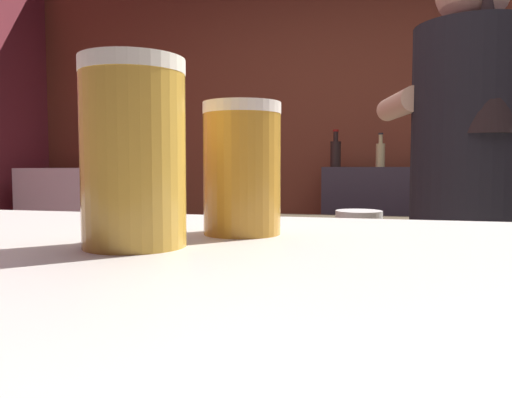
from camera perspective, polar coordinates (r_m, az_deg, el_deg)
wall_back at (r=3.61m, az=12.98°, el=7.18°), size 5.20×0.10×2.70m
prep_counter at (r=2.21m, az=21.80°, el=-14.47°), size 2.10×0.60×0.90m
back_shelf at (r=3.38m, az=14.80°, el=-6.03°), size 0.83×0.36×1.13m
mini_fridge at (r=3.80m, az=-19.46°, el=-5.08°), size 0.67×0.58×1.12m
bartender at (r=1.65m, az=23.17°, el=-0.23°), size 0.48×0.54×1.77m
mixing_bowl at (r=2.05m, az=11.74°, el=-2.04°), size 0.19×0.19×0.05m
pint_glass_near at (r=0.47m, az=-1.62°, el=3.50°), size 0.07×0.07×0.12m
pint_glass_far at (r=0.41m, az=-13.87°, el=5.08°), size 0.08×0.08×0.15m
bottle_hot_sauce at (r=3.30m, az=14.11°, el=5.06°), size 0.06×0.06×0.22m
bottle_olive_oil at (r=3.34m, az=9.13°, el=5.30°), size 0.07×0.07×0.25m
bottle_soy at (r=3.34m, az=18.32°, el=4.69°), size 0.05×0.05×0.18m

